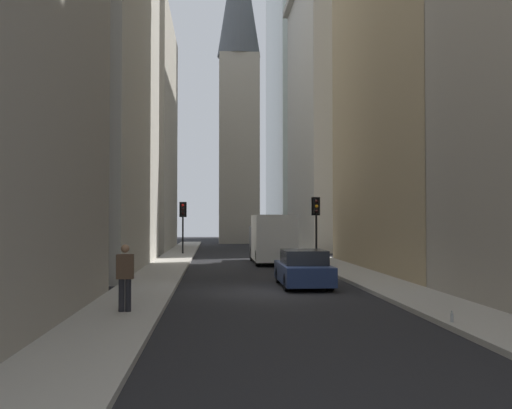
% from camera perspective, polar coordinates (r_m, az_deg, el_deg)
% --- Properties ---
extents(ground_plane, '(135.00, 135.00, 0.00)m').
position_cam_1_polar(ground_plane, '(20.94, 1.47, -8.52)').
color(ground_plane, black).
extents(sidewalk_right, '(90.00, 2.20, 0.14)m').
position_cam_1_polar(sidewalk_right, '(20.98, -10.99, -8.29)').
color(sidewalk_right, '#A8A399').
rests_on(sidewalk_right, ground_plane).
extents(sidewalk_left, '(90.00, 2.20, 0.14)m').
position_cam_1_polar(sidewalk_left, '(21.83, 13.43, -8.01)').
color(sidewalk_left, '#A8A399').
rests_on(sidewalk_left, ground_plane).
extents(building_left_far, '(15.79, 10.50, 26.96)m').
position_cam_1_polar(building_left_far, '(54.82, 9.41, 10.02)').
color(building_left_far, '#B7B2A5').
rests_on(building_left_far, ground_plane).
extents(building_right_far, '(15.40, 10.00, 19.70)m').
position_cam_1_polar(building_right_far, '(51.70, -13.73, 6.65)').
color(building_right_far, '#A8A091').
rests_on(building_right_far, ground_plane).
extents(building_right_midfar, '(15.57, 10.00, 23.46)m').
position_cam_1_polar(building_right_midfar, '(33.25, -19.56, 14.60)').
color(building_right_midfar, '#B7B2A5').
rests_on(building_right_midfar, ground_plane).
extents(glass_tower_distant, '(21.11, 14.00, 57.24)m').
position_cam_1_polar(glass_tower_distant, '(80.73, 6.85, 17.34)').
color(glass_tower_distant, '#ADBCB7').
rests_on(glass_tower_distant, ground_plane).
extents(church_spire, '(4.80, 4.80, 36.16)m').
position_cam_1_polar(church_spire, '(67.00, -1.68, 12.64)').
color(church_spire, '#A8A091').
rests_on(church_spire, ground_plane).
extents(delivery_truck, '(6.46, 2.25, 2.84)m').
position_cam_1_polar(delivery_truck, '(34.80, 1.52, -3.31)').
color(delivery_truck, silver).
rests_on(delivery_truck, ground_plane).
extents(sedan_navy, '(4.30, 1.78, 1.42)m').
position_cam_1_polar(sedan_navy, '(22.67, 4.61, -6.29)').
color(sedan_navy, navy).
rests_on(sedan_navy, ground_plane).
extents(traffic_light_midblock, '(0.43, 0.52, 3.72)m').
position_cam_1_polar(traffic_light_midblock, '(42.73, -7.11, -1.07)').
color(traffic_light_midblock, black).
rests_on(traffic_light_midblock, sidewalk_right).
extents(traffic_light_far_junction, '(0.43, 0.52, 3.79)m').
position_cam_1_polar(traffic_light_far_junction, '(35.27, 5.86, -0.91)').
color(traffic_light_far_junction, black).
rests_on(traffic_light_far_junction, sidewalk_left).
extents(pedestrian, '(0.26, 0.44, 1.77)m').
position_cam_1_polar(pedestrian, '(15.99, -12.59, -6.67)').
color(pedestrian, black).
rests_on(pedestrian, sidewalk_right).
extents(discarded_bottle, '(0.07, 0.07, 0.27)m').
position_cam_1_polar(discarded_bottle, '(14.87, 18.47, -10.36)').
color(discarded_bottle, '#999EA3').
rests_on(discarded_bottle, sidewalk_left).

